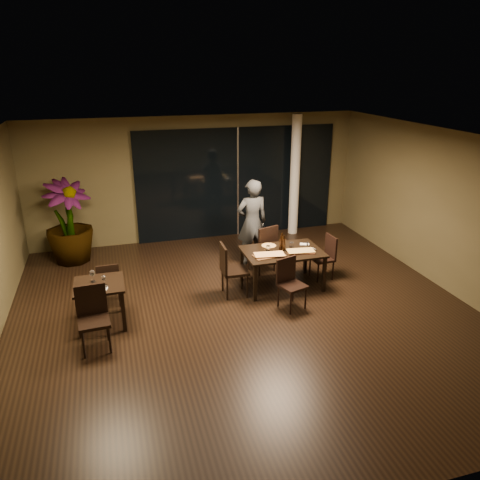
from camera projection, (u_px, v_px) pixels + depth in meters
name	position (u px, v px, depth m)	size (l,w,h in m)	color
ground	(245.00, 312.00, 8.25)	(8.00, 8.00, 0.00)	black
wall_back	(197.00, 178.00, 11.36)	(8.00, 0.10, 3.00)	brown
wall_front	(378.00, 383.00, 4.08)	(8.00, 0.10, 3.00)	brown
wall_right	(451.00, 212.00, 8.78)	(0.10, 8.00, 3.00)	brown
ceiling	(245.00, 140.00, 7.18)	(8.00, 8.00, 0.04)	silver
window_panel	(237.00, 183.00, 11.59)	(5.00, 0.06, 2.70)	black
column	(295.00, 176.00, 11.63)	(0.24, 0.24, 3.00)	white
main_table	(282.00, 254.00, 8.99)	(1.50, 1.00, 0.75)	black
side_table	(100.00, 291.00, 7.67)	(0.80, 0.80, 0.75)	black
chair_main_far	(264.00, 246.00, 9.65)	(0.60, 0.60, 1.03)	black
chair_main_near	(290.00, 280.00, 8.30)	(0.53, 0.53, 0.91)	black
chair_main_left	(230.00, 267.00, 8.68)	(0.48, 0.48, 1.02)	black
chair_main_right	(326.00, 255.00, 9.44)	(0.44, 0.44, 0.90)	black
chair_side_far	(109.00, 282.00, 8.33)	(0.40, 0.40, 0.84)	black
chair_side_near	(93.00, 314.00, 7.08)	(0.50, 0.50, 1.00)	black
diner	(252.00, 222.00, 9.99)	(0.63, 0.42, 1.87)	#2D2F32
potted_plant	(68.00, 222.00, 10.08)	(0.99, 0.99, 1.82)	#204D19
pizza_board_left	(269.00, 256.00, 8.72)	(0.59, 0.30, 0.01)	#462A16
pizza_board_right	(301.00, 252.00, 8.89)	(0.52, 0.26, 0.01)	#492717
oblong_pizza_left	(269.00, 255.00, 8.72)	(0.54, 0.25, 0.02)	maroon
oblong_pizza_right	(301.00, 251.00, 8.89)	(0.50, 0.24, 0.02)	maroon
round_pizza	(269.00, 246.00, 9.18)	(0.28, 0.28, 0.01)	#B43714
bottle_a	(281.00, 243.00, 8.96)	(0.06, 0.06, 0.29)	black
bottle_b	(284.00, 243.00, 8.92)	(0.07, 0.07, 0.31)	black
bottle_c	(282.00, 241.00, 9.01)	(0.07, 0.07, 0.32)	black
tumbler_left	(268.00, 248.00, 8.95)	(0.08, 0.08, 0.10)	white
tumbler_right	(291.00, 245.00, 9.15)	(0.08, 0.08, 0.09)	white
napkin_near	(310.00, 249.00, 9.02)	(0.18, 0.10, 0.01)	white
napkin_far	(305.00, 244.00, 9.27)	(0.18, 0.10, 0.01)	white
wine_glass_a	(93.00, 276.00, 7.66)	(0.09, 0.09, 0.20)	white
wine_glass_b	(104.00, 280.00, 7.55)	(0.07, 0.07, 0.16)	white
side_napkin	(102.00, 289.00, 7.43)	(0.18, 0.11, 0.01)	white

